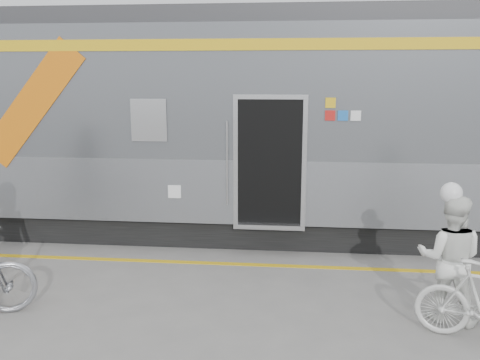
# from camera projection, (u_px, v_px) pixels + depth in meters

# --- Properties ---
(ground) EXTENTS (90.00, 90.00, 0.00)m
(ground) POSITION_uv_depth(u_px,v_px,m) (225.00, 330.00, 6.04)
(ground) COLOR slate
(ground) RESTS_ON ground
(train) EXTENTS (24.00, 3.17, 4.10)m
(train) POSITION_uv_depth(u_px,v_px,m) (161.00, 123.00, 9.89)
(train) COLOR black
(train) RESTS_ON ground
(safety_strip) EXTENTS (24.00, 0.12, 0.01)m
(safety_strip) POSITION_uv_depth(u_px,v_px,m) (242.00, 264.00, 8.13)
(safety_strip) COLOR gold
(safety_strip) RESTS_ON ground
(woman) EXTENTS (0.92, 0.81, 1.59)m
(woman) POSITION_uv_depth(u_px,v_px,m) (450.00, 258.00, 6.17)
(woman) COLOR white
(woman) RESTS_ON ground
(helmet_woman) EXTENTS (0.25, 0.25, 0.25)m
(helmet_woman) POSITION_uv_depth(u_px,v_px,m) (456.00, 184.00, 5.98)
(helmet_woman) COLOR white
(helmet_woman) RESTS_ON woman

